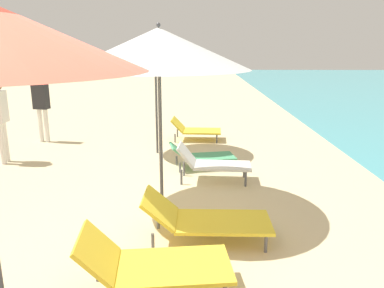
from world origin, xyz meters
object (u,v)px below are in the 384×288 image
Objects in this scene: lounger_second_inland at (204,218)px; lounger_farthest_inland at (201,155)px; umbrella_second at (159,49)px; person_walking_near at (41,101)px; lounger_nearest_shoreside at (152,263)px; lounger_farthest_shoreside at (195,129)px; lounger_second_shoreside at (212,163)px; umbrella_farthest at (155,50)px; person_walking_far at (0,112)px.

lounger_farthest_inland is (-0.02, 2.92, -0.04)m from lounger_second_inland.
umbrella_second is 1.54× the size of person_walking_near.
lounger_nearest_shoreside is at bearing -138.52° from person_walking_near.
lounger_second_shoreside is at bearing -81.13° from lounger_farthest_shoreside.
lounger_farthest_shoreside is (0.84, 1.26, -2.01)m from umbrella_farthest.
lounger_second_shoreside is at bearing -88.36° from lounger_farthest_inland.
person_walking_near is at bearing 113.55° from lounger_nearest_shoreside.
lounger_second_shoreside is (0.77, 1.23, -1.98)m from umbrella_second.
umbrella_second is 2.31m from lounger_second_inland.
lounger_nearest_shoreside is 0.87× the size of person_walking_near.
lounger_farthest_shoreside is (0.34, 6.34, -0.06)m from lounger_nearest_shoreside.
person_walking_far is (-4.12, 3.17, 0.77)m from lounger_second_inland.
umbrella_farthest is (-0.40, 3.07, -0.02)m from umbrella_second.
lounger_farthest_shoreside is at bearing -74.53° from person_walking_near.
umbrella_second is 5.45m from person_walking_near.
umbrella_farthest is (-0.51, 5.08, 1.95)m from lounger_nearest_shoreside.
umbrella_farthest is at bearing 9.76° from person_walking_far.
lounger_farthest_inland is at bearing -8.40° from person_walking_far.
lounger_nearest_shoreside is 2.82m from umbrella_second.
lounger_farthest_inland is at bearing 106.28° from lounger_second_shoreside.
lounger_nearest_shoreside is at bearing -98.27° from lounger_second_shoreside.
person_walking_near reaches higher than lounger_nearest_shoreside.
umbrella_second is at bearing -37.74° from person_walking_far.
lounger_second_inland is at bearing -85.36° from lounger_farthest_shoreside.
lounger_farthest_shoreside is at bearing 80.52° from lounger_nearest_shoreside.
umbrella_second is 2.94m from lounger_farthest_inland.
lounger_farthest_shoreside is at bearing 56.25° from umbrella_farthest.
lounger_farthest_inland is at bearing -83.42° from lounger_farthest_shoreside.
lounger_second_shoreside is 2.15m from lounger_second_inland.
umbrella_second is 1.53× the size of person_walking_far.
umbrella_second is at bearing -82.49° from umbrella_farthest.
person_walking_near is (-3.40, 4.06, -1.27)m from umbrella_second.
umbrella_farthest is 1.49× the size of person_walking_near.
umbrella_farthest is at bearing 104.70° from lounger_second_inland.
lounger_second_shoreside is at bearing 71.86° from lounger_nearest_shoreside.
umbrella_second is 1.95× the size of lounger_farthest_inland.
person_walking_far reaches higher than lounger_farthest_shoreside.
lounger_nearest_shoreside is at bearing -114.78° from lounger_second_inland.
lounger_second_shoreside is 5.10m from person_walking_near.
lounger_farthest_inland is at bearing 76.56° from lounger_nearest_shoreside.
lounger_second_shoreside is at bearing -112.65° from person_walking_near.
umbrella_second is 4.35m from person_walking_far.
umbrella_second reaches higher than lounger_farthest_shoreside.
lounger_nearest_shoreside is 0.95× the size of lounger_second_inland.
person_walking_near is at bearing 149.30° from lounger_second_shoreside.
lounger_second_shoreside is (0.67, 3.24, -0.01)m from lounger_nearest_shoreside.
umbrella_farthest is 3.40m from person_walking_near.
lounger_farthest_inland is 0.79× the size of person_walking_near.
lounger_nearest_shoreside is at bearing -87.06° from umbrella_second.
person_walking_near reaches higher than lounger_second_shoreside.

